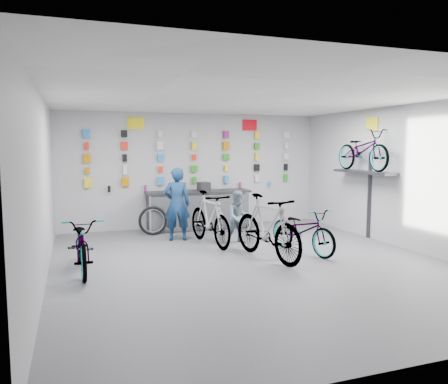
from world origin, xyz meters
name	(u,v)px	position (x,y,z in m)	size (l,w,h in m)	color
floor	(251,263)	(0.00, 0.00, 0.00)	(8.00, 8.00, 0.00)	#4F4F54
ceiling	(252,97)	(0.00, 0.00, 3.00)	(8.00, 8.00, 0.00)	white
wall_back	(194,170)	(0.00, 4.00, 1.50)	(7.00, 7.00, 0.00)	silver
wall_front	(417,215)	(0.00, -4.00, 1.50)	(7.00, 7.00, 0.00)	silver
wall_left	(42,188)	(-3.50, 0.00, 1.50)	(8.00, 8.00, 0.00)	silver
wall_right	(408,177)	(3.50, 0.00, 1.50)	(8.00, 8.00, 0.00)	silver
counter	(199,210)	(0.00, 3.54, 0.49)	(2.70, 0.66, 1.00)	black
merch_wall	(189,159)	(-0.13, 3.93, 1.80)	(5.57, 0.08, 1.56)	yellow
wall_bracket	(365,176)	(3.33, 1.20, 1.46)	(0.39, 1.90, 2.00)	#333338
sign_left	(136,123)	(-1.50, 3.98, 2.72)	(0.42, 0.02, 0.30)	yellow
sign_right	(250,125)	(1.60, 3.98, 2.72)	(0.42, 0.02, 0.30)	red
sign_side	(372,124)	(3.48, 1.20, 2.65)	(0.02, 0.40, 0.30)	yellow
bike_left	(82,244)	(-2.93, 0.43, 0.49)	(0.65, 1.86, 0.98)	gray
bike_center	(267,227)	(0.39, 0.18, 0.62)	(0.58, 2.05, 1.23)	gray
bike_right	(303,230)	(1.30, 0.43, 0.46)	(0.61, 1.76, 0.93)	gray
bike_service	(210,218)	(-0.27, 1.71, 0.58)	(0.55, 1.94, 1.17)	gray
bike_wall	(363,150)	(3.25, 1.20, 2.05)	(0.63, 1.80, 0.95)	gray
clerk	(177,204)	(-0.83, 2.39, 0.83)	(0.61, 0.40, 1.67)	navy
customer	(239,217)	(0.38, 1.64, 0.58)	(0.57, 0.44, 1.17)	slate
spare_wheel	(153,221)	(-1.25, 3.17, 0.35)	(0.70, 0.18, 0.70)	black
register	(204,186)	(0.15, 3.55, 1.11)	(0.28, 0.30, 0.22)	black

